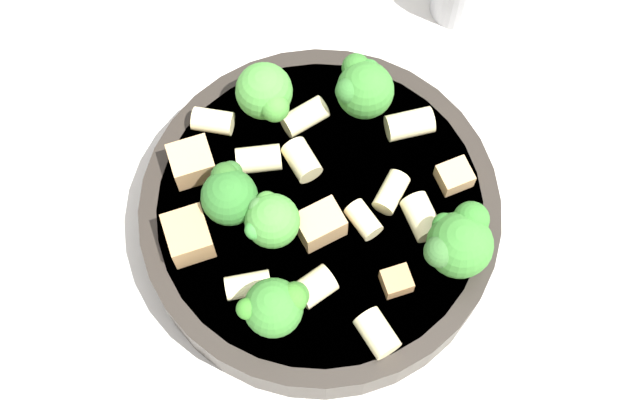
# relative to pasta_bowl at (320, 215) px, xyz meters

# --- Properties ---
(ground_plane) EXTENTS (2.00, 2.00, 0.00)m
(ground_plane) POSITION_rel_pasta_bowl_xyz_m (0.00, 0.00, -0.02)
(ground_plane) COLOR beige
(pasta_bowl) EXTENTS (0.22, 0.22, 0.04)m
(pasta_bowl) POSITION_rel_pasta_bowl_xyz_m (0.00, 0.00, 0.00)
(pasta_bowl) COLOR #28231E
(pasta_bowl) RESTS_ON ground_plane
(broccoli_floret_0) EXTENTS (0.03, 0.04, 0.04)m
(broccoli_floret_0) POSITION_rel_pasta_bowl_xyz_m (0.03, 0.00, 0.04)
(broccoli_floret_0) COLOR #93B766
(broccoli_floret_0) RESTS_ON pasta_bowl
(broccoli_floret_1) EXTENTS (0.04, 0.04, 0.04)m
(broccoli_floret_1) POSITION_rel_pasta_bowl_xyz_m (-0.01, -0.07, 0.04)
(broccoli_floret_1) COLOR #9EC175
(broccoli_floret_1) RESTS_ON pasta_bowl
(broccoli_floret_2) EXTENTS (0.03, 0.04, 0.04)m
(broccoli_floret_2) POSITION_rel_pasta_bowl_xyz_m (0.04, -0.03, 0.04)
(broccoli_floret_2) COLOR #9EC175
(broccoli_floret_2) RESTS_ON pasta_bowl
(broccoli_floret_3) EXTENTS (0.04, 0.04, 0.04)m
(broccoli_floret_3) POSITION_rel_pasta_bowl_xyz_m (-0.06, -0.04, 0.04)
(broccoli_floret_3) COLOR #9EC175
(broccoli_floret_3) RESTS_ON pasta_bowl
(broccoli_floret_4) EXTENTS (0.05, 0.04, 0.04)m
(broccoli_floret_4) POSITION_rel_pasta_bowl_xyz_m (-0.05, 0.07, 0.04)
(broccoli_floret_4) COLOR #84AD60
(broccoli_floret_4) RESTS_ON pasta_bowl
(broccoli_floret_5) EXTENTS (0.04, 0.03, 0.04)m
(broccoli_floret_5) POSITION_rel_pasta_bowl_xyz_m (0.06, 0.04, 0.04)
(broccoli_floret_5) COLOR #9EC175
(broccoli_floret_5) RESTS_ON pasta_bowl
(rigatoni_0) EXTENTS (0.03, 0.03, 0.02)m
(rigatoni_0) POSITION_rel_pasta_bowl_xyz_m (0.01, -0.04, 0.02)
(rigatoni_0) COLOR beige
(rigatoni_0) RESTS_ON pasta_bowl
(rigatoni_1) EXTENTS (0.03, 0.02, 0.02)m
(rigatoni_1) POSITION_rel_pasta_bowl_xyz_m (-0.03, -0.05, 0.02)
(rigatoni_1) COLOR beige
(rigatoni_1) RESTS_ON pasta_bowl
(rigatoni_2) EXTENTS (0.03, 0.03, 0.01)m
(rigatoni_2) POSITION_rel_pasta_bowl_xyz_m (0.02, -0.08, 0.02)
(rigatoni_2) COLOR beige
(rigatoni_2) RESTS_ON pasta_bowl
(rigatoni_3) EXTENTS (0.02, 0.03, 0.02)m
(rigatoni_3) POSITION_rel_pasta_bowl_xyz_m (0.02, 0.09, 0.02)
(rigatoni_3) COLOR beige
(rigatoni_3) RESTS_ON pasta_bowl
(rigatoni_4) EXTENTS (0.03, 0.03, 0.02)m
(rigatoni_4) POSITION_rel_pasta_bowl_xyz_m (-0.08, -0.01, 0.02)
(rigatoni_4) COLOR beige
(rigatoni_4) RESTS_ON pasta_bowl
(rigatoni_5) EXTENTS (0.02, 0.03, 0.02)m
(rigatoni_5) POSITION_rel_pasta_bowl_xyz_m (-0.01, -0.03, 0.02)
(rigatoni_5) COLOR beige
(rigatoni_5) RESTS_ON pasta_bowl
(rigatoni_6) EXTENTS (0.03, 0.02, 0.01)m
(rigatoni_6) POSITION_rel_pasta_bowl_xyz_m (0.06, 0.02, 0.02)
(rigatoni_6) COLOR beige
(rigatoni_6) RESTS_ON pasta_bowl
(rigatoni_7) EXTENTS (0.03, 0.02, 0.01)m
(rigatoni_7) POSITION_rel_pasta_bowl_xyz_m (-0.04, 0.02, 0.02)
(rigatoni_7) COLOR beige
(rigatoni_7) RESTS_ON pasta_bowl
(rigatoni_8) EXTENTS (0.01, 0.02, 0.01)m
(rigatoni_8) POSITION_rel_pasta_bowl_xyz_m (-0.01, 0.02, 0.02)
(rigatoni_8) COLOR beige
(rigatoni_8) RESTS_ON pasta_bowl
(rigatoni_9) EXTENTS (0.02, 0.02, 0.02)m
(rigatoni_9) POSITION_rel_pasta_bowl_xyz_m (0.03, 0.04, 0.02)
(rigatoni_9) COLOR beige
(rigatoni_9) RESTS_ON pasta_bowl
(rigatoni_10) EXTENTS (0.02, 0.03, 0.02)m
(rigatoni_10) POSITION_rel_pasta_bowl_xyz_m (-0.04, 0.04, 0.02)
(rigatoni_10) COLOR beige
(rigatoni_10) RESTS_ON pasta_bowl
(chicken_chunk_0) EXTENTS (0.03, 0.03, 0.02)m
(chicken_chunk_0) POSITION_rel_pasta_bowl_xyz_m (0.08, -0.03, 0.03)
(chicken_chunk_0) COLOR tan
(chicken_chunk_0) RESTS_ON pasta_bowl
(chicken_chunk_1) EXTENTS (0.03, 0.03, 0.02)m
(chicken_chunk_1) POSITION_rel_pasta_bowl_xyz_m (0.05, -0.07, 0.03)
(chicken_chunk_1) COLOR tan
(chicken_chunk_1) RESTS_ON pasta_bowl
(chicken_chunk_2) EXTENTS (0.02, 0.02, 0.01)m
(chicken_chunk_2) POSITION_rel_pasta_bowl_xyz_m (-0.01, 0.07, 0.02)
(chicken_chunk_2) COLOR #A87A4C
(chicken_chunk_2) RESTS_ON pasta_bowl
(chicken_chunk_3) EXTENTS (0.02, 0.02, 0.01)m
(chicken_chunk_3) POSITION_rel_pasta_bowl_xyz_m (-0.08, 0.03, 0.02)
(chicken_chunk_3) COLOR tan
(chicken_chunk_3) RESTS_ON pasta_bowl
(chicken_chunk_4) EXTENTS (0.03, 0.02, 0.02)m
(chicken_chunk_4) POSITION_rel_pasta_bowl_xyz_m (0.01, 0.01, 0.03)
(chicken_chunk_4) COLOR tan
(chicken_chunk_4) RESTS_ON pasta_bowl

